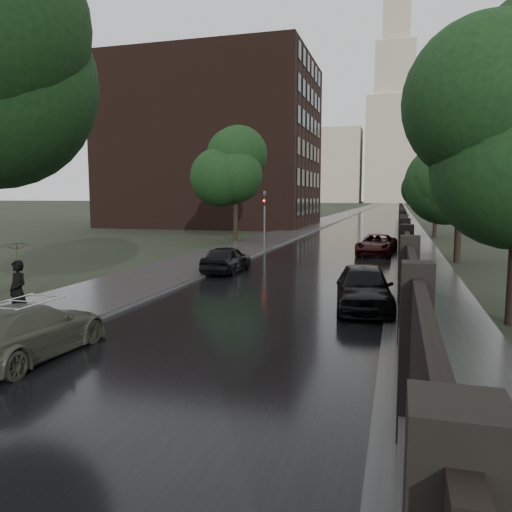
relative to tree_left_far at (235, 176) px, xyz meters
The scene contains 16 objects.
ground 31.49m from the tree_left_far, 75.07° to the right, with size 800.00×800.00×0.00m, color black.
road 160.29m from the tree_left_far, 87.14° to the left, with size 8.00×420.00×0.02m, color black.
sidewalk_left 160.10m from the tree_left_far, 89.28° to the left, with size 4.00×420.00×0.16m, color #2D2D2D.
verge_right 160.65m from the tree_left_far, 85.18° to the left, with size 3.00×420.00×0.08m, color #2D2D2D.
fence_right 13.44m from the tree_left_far, ahead, with size 0.45×75.72×2.70m.
tree_left_far is the anchor object (origin of this frame).
tree_right_b 17.45m from the tree_left_far, 27.30° to the right, with size 4.08×4.08×7.01m.
tree_right_c 18.45m from the tree_left_far, 32.83° to the left, with size 4.08×4.08×7.01m.
traffic_light 6.84m from the tree_left_far, 53.53° to the right, with size 0.16×0.32×4.00m.
brick_building 24.63m from the tree_left_far, 114.44° to the left, with size 24.00×18.00×20.00m, color black.
stalinist_tower 272.14m from the tree_left_far, 88.30° to the left, with size 92.00×30.00×159.00m.
volga_sedan 28.98m from the tree_left_far, 81.15° to the right, with size 1.76×4.32×1.25m, color #444739.
hatchback_left 16.34m from the tree_left_far, 73.33° to the right, with size 1.54×3.84×1.31m, color black.
car_right_near 24.46m from the tree_left_far, 61.92° to the right, with size 1.73×4.30×1.46m, color black.
car_right_far 13.21m from the tree_left_far, 26.48° to the right, with size 2.14×4.65×1.29m, color black.
pedestrian_umbrella 26.47m from the tree_left_far, 84.88° to the right, with size 1.28×1.29×2.71m.
Camera 1 is at (4.31, -7.31, 3.61)m, focal length 35.00 mm.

